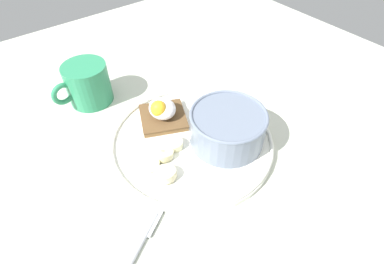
{
  "coord_description": "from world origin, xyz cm",
  "views": [
    {
      "loc": [
        -28.53,
        22.18,
        41.74
      ],
      "look_at": [
        0.0,
        0.0,
        5.0
      ],
      "focal_mm": 28.0,
      "sensor_mm": 36.0,
      "label": 1
    }
  ],
  "objects_px": {
    "banana_slice_front": "(162,153)",
    "coffee_mug": "(87,83)",
    "oatmeal_bowl": "(227,127)",
    "knife": "(144,238)",
    "banana_slice_right": "(175,144)",
    "poached_egg": "(161,108)",
    "banana_slice_left": "(149,165)",
    "toast_slice": "(163,117)",
    "banana_slice_back": "(165,174)"
  },
  "relations": [
    {
      "from": "oatmeal_bowl",
      "to": "knife",
      "type": "distance_m",
      "value": 0.22
    },
    {
      "from": "oatmeal_bowl",
      "to": "toast_slice",
      "type": "bearing_deg",
      "value": 27.48
    },
    {
      "from": "banana_slice_left",
      "to": "coffee_mug",
      "type": "xyz_separation_m",
      "value": [
        0.23,
        -0.0,
        0.03
      ]
    },
    {
      "from": "knife",
      "to": "banana_slice_left",
      "type": "bearing_deg",
      "value": -36.34
    },
    {
      "from": "poached_egg",
      "to": "banana_slice_left",
      "type": "bearing_deg",
      "value": 135.0
    },
    {
      "from": "oatmeal_bowl",
      "to": "banana_slice_back",
      "type": "distance_m",
      "value": 0.13
    },
    {
      "from": "banana_slice_front",
      "to": "knife",
      "type": "relative_size",
      "value": 0.37
    },
    {
      "from": "poached_egg",
      "to": "knife",
      "type": "distance_m",
      "value": 0.23
    },
    {
      "from": "oatmeal_bowl",
      "to": "banana_slice_back",
      "type": "bearing_deg",
      "value": 90.06
    },
    {
      "from": "oatmeal_bowl",
      "to": "knife",
      "type": "relative_size",
      "value": 0.98
    },
    {
      "from": "oatmeal_bowl",
      "to": "toast_slice",
      "type": "xyz_separation_m",
      "value": [
        0.11,
        0.06,
        -0.03
      ]
    },
    {
      "from": "banana_slice_front",
      "to": "toast_slice",
      "type": "bearing_deg",
      "value": -34.73
    },
    {
      "from": "coffee_mug",
      "to": "knife",
      "type": "height_order",
      "value": "coffee_mug"
    },
    {
      "from": "poached_egg",
      "to": "coffee_mug",
      "type": "xyz_separation_m",
      "value": [
        0.15,
        0.08,
        0.0
      ]
    },
    {
      "from": "banana_slice_front",
      "to": "banana_slice_right",
      "type": "relative_size",
      "value": 1.53
    },
    {
      "from": "oatmeal_bowl",
      "to": "banana_slice_front",
      "type": "relative_size",
      "value": 2.65
    },
    {
      "from": "oatmeal_bowl",
      "to": "coffee_mug",
      "type": "relative_size",
      "value": 1.1
    },
    {
      "from": "banana_slice_front",
      "to": "banana_slice_back",
      "type": "distance_m",
      "value": 0.04
    },
    {
      "from": "poached_egg",
      "to": "banana_slice_left",
      "type": "height_order",
      "value": "poached_egg"
    },
    {
      "from": "oatmeal_bowl",
      "to": "banana_slice_front",
      "type": "distance_m",
      "value": 0.12
    },
    {
      "from": "oatmeal_bowl",
      "to": "toast_slice",
      "type": "distance_m",
      "value": 0.13
    },
    {
      "from": "banana_slice_back",
      "to": "knife",
      "type": "bearing_deg",
      "value": 128.14
    },
    {
      "from": "banana_slice_right",
      "to": "coffee_mug",
      "type": "height_order",
      "value": "coffee_mug"
    },
    {
      "from": "banana_slice_back",
      "to": "coffee_mug",
      "type": "distance_m",
      "value": 0.26
    },
    {
      "from": "banana_slice_front",
      "to": "banana_slice_right",
      "type": "distance_m",
      "value": 0.03
    },
    {
      "from": "poached_egg",
      "to": "banana_slice_left",
      "type": "distance_m",
      "value": 0.11
    },
    {
      "from": "banana_slice_back",
      "to": "banana_slice_front",
      "type": "bearing_deg",
      "value": -27.97
    },
    {
      "from": "banana_slice_left",
      "to": "oatmeal_bowl",
      "type": "bearing_deg",
      "value": -102.9
    },
    {
      "from": "toast_slice",
      "to": "banana_slice_left",
      "type": "distance_m",
      "value": 0.11
    },
    {
      "from": "oatmeal_bowl",
      "to": "coffee_mug",
      "type": "height_order",
      "value": "coffee_mug"
    },
    {
      "from": "toast_slice",
      "to": "banana_slice_back",
      "type": "xyz_separation_m",
      "value": [
        -0.11,
        0.07,
        0.0
      ]
    },
    {
      "from": "banana_slice_front",
      "to": "coffee_mug",
      "type": "xyz_separation_m",
      "value": [
        0.22,
        0.03,
        0.02
      ]
    },
    {
      "from": "poached_egg",
      "to": "banana_slice_right",
      "type": "distance_m",
      "value": 0.07
    },
    {
      "from": "oatmeal_bowl",
      "to": "banana_slice_right",
      "type": "xyz_separation_m",
      "value": [
        0.04,
        0.08,
        -0.02
      ]
    },
    {
      "from": "knife",
      "to": "banana_slice_front",
      "type": "bearing_deg",
      "value": -44.62
    },
    {
      "from": "toast_slice",
      "to": "banana_slice_back",
      "type": "height_order",
      "value": "banana_slice_back"
    },
    {
      "from": "banana_slice_front",
      "to": "banana_slice_left",
      "type": "distance_m",
      "value": 0.03
    },
    {
      "from": "toast_slice",
      "to": "banana_slice_left",
      "type": "bearing_deg",
      "value": 134.56
    },
    {
      "from": "banana_slice_right",
      "to": "banana_slice_front",
      "type": "bearing_deg",
      "value": 96.82
    },
    {
      "from": "coffee_mug",
      "to": "poached_egg",
      "type": "bearing_deg",
      "value": -153.56
    },
    {
      "from": "toast_slice",
      "to": "banana_slice_back",
      "type": "relative_size",
      "value": 2.72
    },
    {
      "from": "banana_slice_right",
      "to": "coffee_mug",
      "type": "bearing_deg",
      "value": 14.11
    },
    {
      "from": "toast_slice",
      "to": "banana_slice_right",
      "type": "xyz_separation_m",
      "value": [
        -0.07,
        0.02,
        0.0
      ]
    },
    {
      "from": "banana_slice_front",
      "to": "knife",
      "type": "bearing_deg",
      "value": 135.38
    },
    {
      "from": "poached_egg",
      "to": "knife",
      "type": "height_order",
      "value": "poached_egg"
    },
    {
      "from": "banana_slice_front",
      "to": "coffee_mug",
      "type": "bearing_deg",
      "value": 6.97
    },
    {
      "from": "oatmeal_bowl",
      "to": "knife",
      "type": "bearing_deg",
      "value": 106.64
    },
    {
      "from": "banana_slice_left",
      "to": "banana_slice_right",
      "type": "xyz_separation_m",
      "value": [
        0.01,
        -0.06,
        0.0
      ]
    },
    {
      "from": "toast_slice",
      "to": "banana_slice_front",
      "type": "distance_m",
      "value": 0.09
    },
    {
      "from": "banana_slice_right",
      "to": "poached_egg",
      "type": "bearing_deg",
      "value": -16.39
    }
  ]
}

